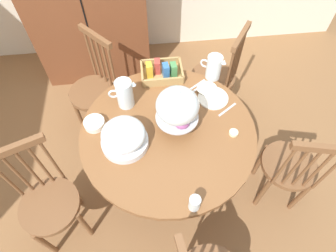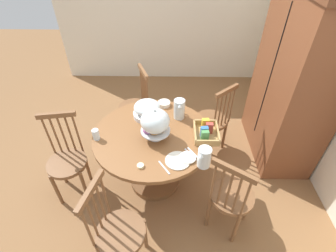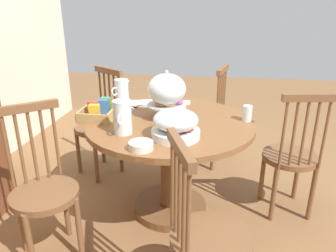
{
  "view_description": "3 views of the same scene",
  "coord_description": "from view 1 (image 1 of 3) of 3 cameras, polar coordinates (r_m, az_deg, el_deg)",
  "views": [
    {
      "loc": [
        -0.02,
        -1.08,
        2.29
      ],
      "look_at": [
        0.1,
        -0.03,
        0.79
      ],
      "focal_mm": 30.15,
      "sensor_mm": 36.0,
      "label": 1
    },
    {
      "loc": [
        1.93,
        0.16,
        2.37
      ],
      "look_at": [
        0.1,
        0.12,
        0.84
      ],
      "focal_mm": 26.61,
      "sensor_mm": 36.0,
      "label": 2
    },
    {
      "loc": [
        -1.99,
        -0.32,
        1.52
      ],
      "look_at": [
        0.0,
        -0.03,
        0.74
      ],
      "focal_mm": 34.36,
      "sensor_mm": 36.0,
      "label": 3
    }
  ],
  "objects": [
    {
      "name": "milk_pitcher",
      "position": [
        2.17,
        9.2,
        11.49
      ],
      "size": [
        0.18,
        0.12,
        0.19
      ],
      "color": "silver",
      "rests_on": "dining_table"
    },
    {
      "name": "china_plate_small",
      "position": [
        2.11,
        7.89,
        7.51
      ],
      "size": [
        0.15,
        0.15,
        0.01
      ],
      "primitive_type": "cylinder",
      "color": "white",
      "rests_on": "china_plate_large"
    },
    {
      "name": "orange_juice_pitcher",
      "position": [
        1.97,
        -8.73,
        6.28
      ],
      "size": [
        0.2,
        0.12,
        0.22
      ],
      "color": "silver",
      "rests_on": "dining_table"
    },
    {
      "name": "windsor_chair_near_window",
      "position": [
        2.12,
        -22.95,
        -14.03
      ],
      "size": [
        0.43,
        0.43,
        0.97
      ],
      "color": "brown",
      "rests_on": "ground_plane"
    },
    {
      "name": "windsor_chair_far_side",
      "position": [
        2.64,
        9.61,
        9.6
      ],
      "size": [
        0.46,
        0.46,
        0.97
      ],
      "color": "brown",
      "rests_on": "ground_plane"
    },
    {
      "name": "table_knife",
      "position": [
        2.13,
        6.37,
        7.76
      ],
      "size": [
        0.15,
        0.11,
        0.01
      ],
      "primitive_type": "cube",
      "rotation": [
        0.0,
        0.0,
        6.88
      ],
      "color": "silver",
      "rests_on": "dining_table"
    },
    {
      "name": "soup_spoon",
      "position": [
        2.02,
        11.9,
        3.25
      ],
      "size": [
        0.15,
        0.11,
        0.01
      ],
      "primitive_type": "cube",
      "rotation": [
        0.0,
        0.0,
        6.88
      ],
      "color": "silver",
      "rests_on": "dining_table"
    },
    {
      "name": "china_plate_large",
      "position": [
        2.07,
        9.09,
        5.63
      ],
      "size": [
        0.22,
        0.22,
        0.01
      ],
      "primitive_type": "cylinder",
      "color": "white",
      "rests_on": "dining_table"
    },
    {
      "name": "cereal_bowl",
      "position": [
        1.95,
        -14.65,
        0.51
      ],
      "size": [
        0.14,
        0.14,
        0.04
      ],
      "primitive_type": "cylinder",
      "color": "white",
      "rests_on": "dining_table"
    },
    {
      "name": "drinking_glass",
      "position": [
        1.6,
        5.39,
        -15.26
      ],
      "size": [
        0.06,
        0.06,
        0.11
      ],
      "primitive_type": "cylinder",
      "color": "silver",
      "rests_on": "dining_table"
    },
    {
      "name": "cereal_basket",
      "position": [
        2.19,
        -1.3,
        10.98
      ],
      "size": [
        0.32,
        0.24,
        0.12
      ],
      "color": "tan",
      "rests_on": "dining_table"
    },
    {
      "name": "ground_plane",
      "position": [
        2.53,
        -2.44,
        -10.1
      ],
      "size": [
        10.0,
        10.0,
        0.0
      ],
      "primitive_type": "plane",
      "color": "brown"
    },
    {
      "name": "butter_dish",
      "position": [
        1.91,
        13.11,
        -1.35
      ],
      "size": [
        0.06,
        0.06,
        0.02
      ],
      "primitive_type": "cylinder",
      "color": "beige",
      "rests_on": "dining_table"
    },
    {
      "name": "pastry_stand_with_dome",
      "position": [
        1.75,
        1.92,
        3.83
      ],
      "size": [
        0.28,
        0.28,
        0.34
      ],
      "color": "silver",
      "rests_on": "dining_table"
    },
    {
      "name": "dinner_fork",
      "position": [
        2.15,
        5.81,
        8.21
      ],
      "size": [
        0.15,
        0.11,
        0.01
      ],
      "primitive_type": "cube",
      "rotation": [
        0.0,
        0.0,
        6.88
      ],
      "color": "silver",
      "rests_on": "dining_table"
    },
    {
      "name": "windsor_chair_facing_door",
      "position": [
        2.24,
        23.35,
        -7.76
      ],
      "size": [
        0.42,
        0.42,
        0.97
      ],
      "color": "brown",
      "rests_on": "ground_plane"
    },
    {
      "name": "fruit_platter_covered",
      "position": [
        1.77,
        -8.92,
        -2.17
      ],
      "size": [
        0.3,
        0.3,
        0.18
      ],
      "color": "silver",
      "rests_on": "dining_table"
    },
    {
      "name": "dining_table",
      "position": [
        2.06,
        0.0,
        -4.29
      ],
      "size": [
        1.18,
        1.18,
        0.74
      ],
      "color": "brown",
      "rests_on": "ground_plane"
    },
    {
      "name": "windsor_chair_host_seat",
      "position": [
        2.57,
        -14.59,
        6.88
      ],
      "size": [
        0.47,
        0.47,
        0.97
      ],
      "color": "brown",
      "rests_on": "ground_plane"
    }
  ]
}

